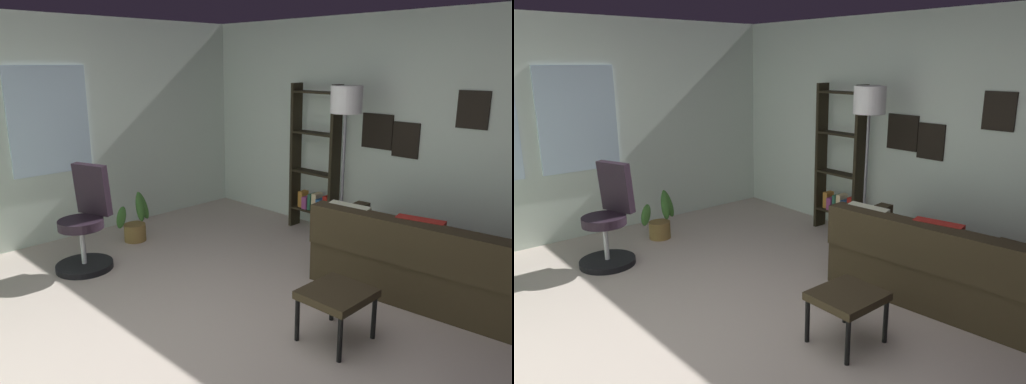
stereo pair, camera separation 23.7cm
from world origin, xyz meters
TOP-DOWN VIEW (x-y plane):
  - ground_plane at (0.00, 0.00)m, footprint 5.45×5.87m
  - wall_back_with_windows at (-0.02, 2.98)m, footprint 5.45×0.12m
  - wall_right_with_frames at (2.77, -0.00)m, footprint 0.12×5.87m
  - couch at (1.99, -0.90)m, footprint 1.72×2.12m
  - footstool at (0.66, -0.66)m, footprint 0.49×0.45m
  - office_chair at (-0.02, 1.93)m, footprint 0.58×0.56m
  - bookshelf at (2.51, 1.04)m, footprint 0.18×0.64m
  - floor_lamp at (2.18, 0.39)m, footprint 0.33×0.33m
  - potted_plant at (0.75, 2.29)m, footprint 0.54×0.30m

SIDE VIEW (x-z plane):
  - ground_plane at x=0.00m, z-range -0.10..0.00m
  - potted_plant at x=0.75m, z-range -0.07..0.50m
  - couch at x=1.99m, z-range -0.12..0.65m
  - footstool at x=0.66m, z-range 0.15..0.55m
  - office_chair at x=-0.02m, z-range -0.11..0.94m
  - bookshelf at x=2.51m, z-range -0.11..1.68m
  - wall_right_with_frames at x=2.77m, z-range 0.00..2.55m
  - wall_back_with_windows at x=-0.02m, z-range 0.01..2.55m
  - floor_lamp at x=2.18m, z-range 0.61..2.41m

